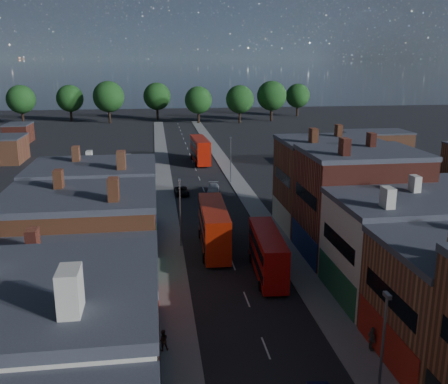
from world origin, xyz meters
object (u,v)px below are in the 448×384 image
object	(u,v)px
bus_1	(267,253)
bus_2	(200,150)
car_2	(182,191)
ped_3	(372,339)
ped_1	(163,340)
bus_0	(214,226)
car_3	(213,188)

from	to	relation	value
bus_1	bus_2	bearing A→B (deg)	94.82
car_2	ped_3	xyz separation A→B (m)	(11.50, -46.57, 0.43)
car_2	ped_1	world-z (taller)	ped_1
bus_1	car_2	size ratio (longest dim) A/B	2.37
bus_1	ped_1	distance (m)	16.30
bus_0	car_2	distance (m)	24.61
car_2	car_3	bearing A→B (deg)	4.37
bus_2	car_2	xyz separation A→B (m)	(-5.30, -25.21, -2.19)
car_3	ped_3	world-z (taller)	ped_3
bus_2	car_3	xyz separation A→B (m)	(-0.10, -24.47, -2.13)
bus_1	ped_3	size ratio (longest dim) A/B	5.72
bus_1	car_2	distance (m)	32.96
bus_0	car_2	world-z (taller)	bus_0
ped_1	ped_3	xyz separation A→B (m)	(15.40, -2.14, 0.10)
bus_0	car_3	world-z (taller)	bus_0
bus_1	bus_0	bearing A→B (deg)	123.23
bus_2	bus_1	bearing A→B (deg)	-91.22
bus_0	bus_1	bearing A→B (deg)	-58.24
bus_2	ped_3	distance (m)	72.07
bus_0	car_3	size ratio (longest dim) A/B	2.56
bus_1	ped_3	distance (m)	15.18
bus_1	ped_1	world-z (taller)	bus_1
bus_0	bus_1	xyz separation A→B (m)	(4.48, -7.80, -0.34)
bus_1	car_3	distance (m)	33.04
bus_1	ped_3	world-z (taller)	bus_1
car_3	ped_3	size ratio (longest dim) A/B	2.53
ped_1	ped_3	world-z (taller)	ped_3
bus_0	ped_1	size ratio (longest dim) A/B	7.25
bus_1	car_3	bearing A→B (deg)	96.09
bus_1	bus_2	distance (m)	57.44
car_3	ped_1	xyz separation A→B (m)	(-9.10, -45.18, 0.27)
car_2	ped_1	size ratio (longest dim) A/B	2.70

